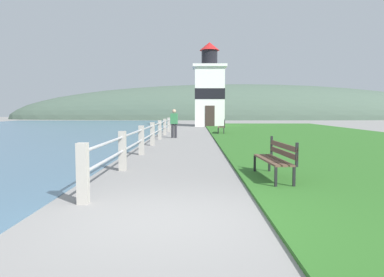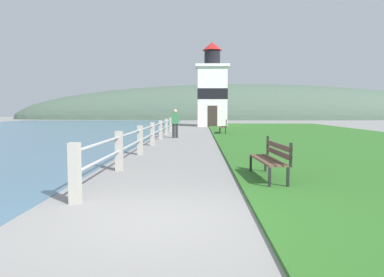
% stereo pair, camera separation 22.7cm
% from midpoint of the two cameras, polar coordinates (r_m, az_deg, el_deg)
% --- Properties ---
extents(ground_plane, '(160.00, 160.00, 0.00)m').
position_cam_midpoint_polar(ground_plane, '(5.49, -5.77, -12.45)').
color(ground_plane, gray).
extents(grass_verge, '(12.00, 44.68, 0.06)m').
position_cam_midpoint_polar(grass_verge, '(21.34, 19.41, -0.06)').
color(grass_verge, '#2D6623').
rests_on(grass_verge, ground_plane).
extents(seawall_railing, '(0.18, 24.50, 1.04)m').
position_cam_midpoint_polar(seawall_railing, '(18.52, -5.80, 1.26)').
color(seawall_railing, '#A8A399').
rests_on(seawall_railing, ground_plane).
extents(park_bench_near, '(0.60, 1.94, 0.94)m').
position_cam_midpoint_polar(park_bench_near, '(8.57, 11.99, -2.74)').
color(park_bench_near, brown).
rests_on(park_bench_near, ground_plane).
extents(park_bench_midway, '(0.61, 1.91, 0.94)m').
position_cam_midpoint_polar(park_bench_midway, '(24.83, 4.39, 1.94)').
color(park_bench_midway, brown).
rests_on(park_bench_midway, ground_plane).
extents(lighthouse, '(3.24, 3.24, 8.16)m').
position_cam_midpoint_polar(lighthouse, '(36.98, 2.48, 7.24)').
color(lighthouse, white).
rests_on(lighthouse, ground_plane).
extents(person_strolling, '(0.42, 0.25, 1.63)m').
position_cam_midpoint_polar(person_strolling, '(21.28, -3.05, 2.47)').
color(person_strolling, '#28282D').
rests_on(person_strolling, ground_plane).
extents(distant_hillside, '(80.00, 16.00, 12.00)m').
position_cam_midpoint_polar(distant_hillside, '(65.45, 6.93, 2.95)').
color(distant_hillside, '#475B4C').
rests_on(distant_hillside, ground_plane).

